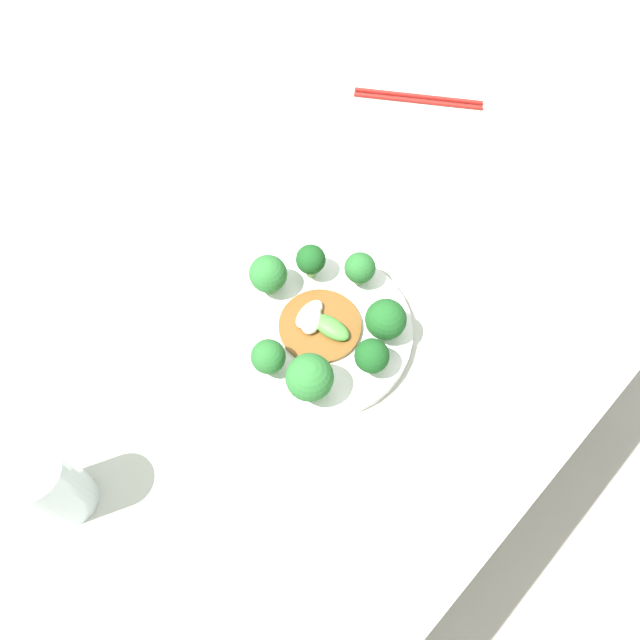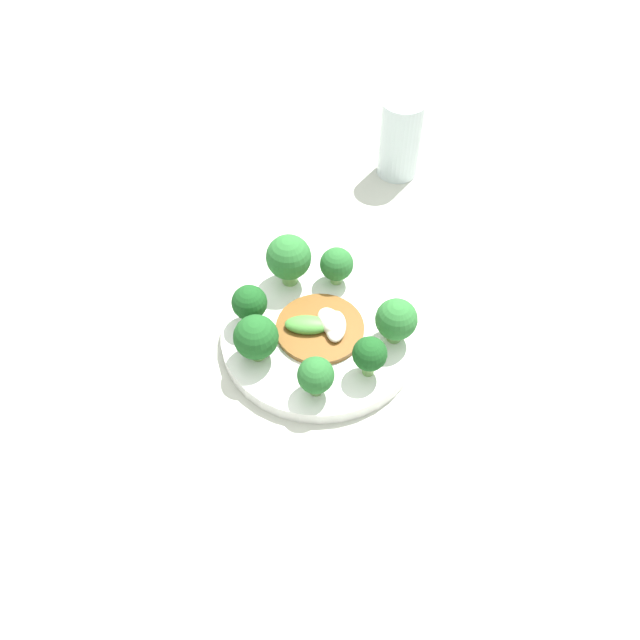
{
  "view_description": "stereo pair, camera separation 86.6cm",
  "coord_description": "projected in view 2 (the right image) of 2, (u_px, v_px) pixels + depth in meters",
  "views": [
    {
      "loc": [
        0.3,
        0.29,
        1.47
      ],
      "look_at": [
        0.02,
        0.01,
        0.75
      ],
      "focal_mm": 35.0,
      "sensor_mm": 36.0,
      "label": 1
    },
    {
      "loc": [
        -0.47,
        -0.08,
        1.34
      ],
      "look_at": [
        0.02,
        0.01,
        0.75
      ],
      "focal_mm": 35.0,
      "sensor_mm": 36.0,
      "label": 2
    }
  ],
  "objects": [
    {
      "name": "broccoli_southwest",
      "position": [
        370.0,
        355.0,
        0.72
      ],
      "size": [
        0.04,
        0.04,
        0.06
      ],
      "color": "#7AAD5B",
      "rests_on": "plate"
    },
    {
      "name": "broccoli_east",
      "position": [
        337.0,
        265.0,
        0.82
      ],
      "size": [
        0.04,
        0.04,
        0.05
      ],
      "color": "#89B76B",
      "rests_on": "plate"
    },
    {
      "name": "table",
      "position": [
        326.0,
        476.0,
        1.06
      ],
      "size": [
        1.2,
        0.71,
        0.71
      ],
      "color": "#B7BCAD",
      "rests_on": "ground_plane"
    },
    {
      "name": "broccoli_west",
      "position": [
        314.0,
        375.0,
        0.7
      ],
      "size": [
        0.04,
        0.04,
        0.05
      ],
      "color": "#70A356",
      "rests_on": "plate"
    },
    {
      "name": "broccoli_northeast",
      "position": [
        289.0,
        258.0,
        0.81
      ],
      "size": [
        0.06,
        0.06,
        0.07
      ],
      "color": "#7AAD5B",
      "rests_on": "plate"
    },
    {
      "name": "broccoli_south",
      "position": [
        396.0,
        320.0,
        0.75
      ],
      "size": [
        0.05,
        0.05,
        0.06
      ],
      "color": "#70A356",
      "rests_on": "plate"
    },
    {
      "name": "broccoli_north",
      "position": [
        249.0,
        303.0,
        0.77
      ],
      "size": [
        0.04,
        0.04,
        0.06
      ],
      "color": "#7AAD5B",
      "rests_on": "plate"
    },
    {
      "name": "stirfry_center",
      "position": [
        321.0,
        326.0,
        0.78
      ],
      "size": [
        0.11,
        0.11,
        0.02
      ],
      "color": "brown",
      "rests_on": "plate"
    },
    {
      "name": "broccoli_northwest",
      "position": [
        256.0,
        338.0,
        0.73
      ],
      "size": [
        0.05,
        0.05,
        0.06
      ],
      "color": "#7AAD5B",
      "rests_on": "plate"
    },
    {
      "name": "drinking_glass",
      "position": [
        400.0,
        139.0,
        0.98
      ],
      "size": [
        0.07,
        0.07,
        0.13
      ],
      "color": "silver",
      "rests_on": "table"
    },
    {
      "name": "ground_plane",
      "position": [
        324.0,
        550.0,
        1.33
      ],
      "size": [
        8.0,
        8.0,
        0.0
      ],
      "primitive_type": "plane",
      "color": "#B7B2A8"
    },
    {
      "name": "plate",
      "position": [
        320.0,
        335.0,
        0.79
      ],
      "size": [
        0.25,
        0.25,
        0.02
      ],
      "color": "white",
      "rests_on": "table"
    }
  ]
}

